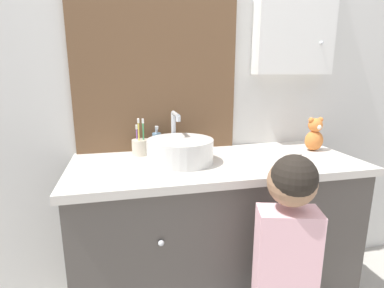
% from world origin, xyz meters
% --- Properties ---
extents(wall_back, '(3.20, 0.18, 2.50)m').
position_xyz_m(wall_back, '(0.02, 0.62, 1.27)').
color(wall_back, silver).
rests_on(wall_back, ground_plane).
extents(vanity_counter, '(1.37, 0.57, 0.83)m').
position_xyz_m(vanity_counter, '(0.00, 0.31, 0.42)').
color(vanity_counter, '#4C4742').
rests_on(vanity_counter, ground_plane).
extents(sink_basin, '(0.31, 0.37, 0.22)m').
position_xyz_m(sink_basin, '(-0.17, 0.33, 0.89)').
color(sink_basin, silver).
rests_on(sink_basin, vanity_counter).
extents(toothbrush_holder, '(0.08, 0.08, 0.19)m').
position_xyz_m(toothbrush_holder, '(-0.35, 0.50, 0.88)').
color(toothbrush_holder, beige).
rests_on(toothbrush_holder, vanity_counter).
extents(soap_dispenser, '(0.05, 0.05, 0.14)m').
position_xyz_m(soap_dispenser, '(-0.26, 0.53, 0.89)').
color(soap_dispenser, '#6B93B2').
rests_on(soap_dispenser, vanity_counter).
extents(child_figure, '(0.32, 0.44, 0.98)m').
position_xyz_m(child_figure, '(0.13, -0.14, 0.58)').
color(child_figure, slate).
rests_on(child_figure, ground_plane).
extents(teddy_bear, '(0.10, 0.08, 0.18)m').
position_xyz_m(teddy_bear, '(0.57, 0.38, 0.92)').
color(teddy_bear, orange).
rests_on(teddy_bear, vanity_counter).
extents(drinking_cup, '(0.07, 0.07, 0.08)m').
position_xyz_m(drinking_cup, '(0.28, 0.11, 0.87)').
color(drinking_cup, silver).
rests_on(drinking_cup, vanity_counter).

